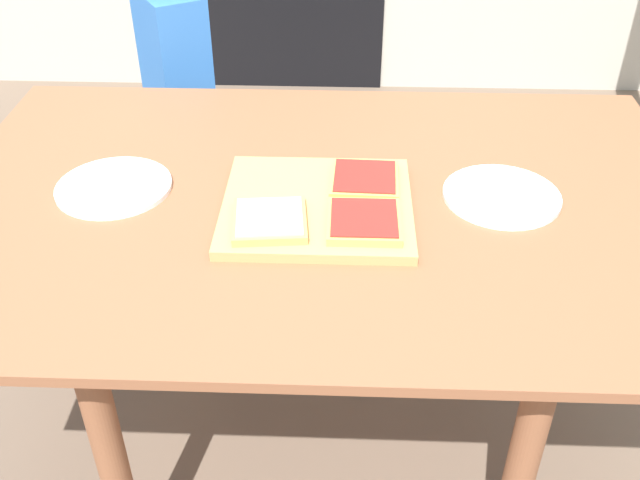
{
  "coord_description": "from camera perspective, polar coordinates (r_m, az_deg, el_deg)",
  "views": [
    {
      "loc": [
        0.04,
        -1.2,
        1.47
      ],
      "look_at": [
        -0.0,
        0.0,
        0.6
      ],
      "focal_mm": 40.86,
      "sensor_mm": 36.0,
      "label": 1
    }
  ],
  "objects": [
    {
      "name": "ground_plane",
      "position": [
        1.9,
        0.1,
        -14.85
      ],
      "size": [
        16.0,
        16.0,
        0.0
      ],
      "primitive_type": "plane",
      "color": "brown"
    },
    {
      "name": "dining_table",
      "position": [
        1.48,
        0.13,
        0.45
      ],
      "size": [
        1.5,
        0.99,
        0.7
      ],
      "color": "#925A3B",
      "rests_on": "ground"
    },
    {
      "name": "cutting_board",
      "position": [
        1.38,
        -0.22,
        2.68
      ],
      "size": [
        0.36,
        0.34,
        0.02
      ],
      "primitive_type": "cube",
      "color": "tan",
      "rests_on": "dining_table"
    },
    {
      "name": "pizza_slice_far_right",
      "position": [
        1.43,
        3.52,
        4.76
      ],
      "size": [
        0.14,
        0.14,
        0.02
      ],
      "color": "#E4B656",
      "rests_on": "cutting_board"
    },
    {
      "name": "pizza_slice_near_left",
      "position": [
        1.31,
        -3.97,
        1.57
      ],
      "size": [
        0.14,
        0.15,
        0.02
      ],
      "color": "#E4B656",
      "rests_on": "cutting_board"
    },
    {
      "name": "pizza_slice_near_right",
      "position": [
        1.3,
        3.47,
        1.5
      ],
      "size": [
        0.13,
        0.14,
        0.02
      ],
      "color": "#E4B656",
      "rests_on": "cutting_board"
    },
    {
      "name": "plate_white_left",
      "position": [
        1.5,
        -15.84,
        4.02
      ],
      "size": [
        0.23,
        0.23,
        0.01
      ],
      "primitive_type": "cylinder",
      "color": "white",
      "rests_on": "dining_table"
    },
    {
      "name": "plate_white_right",
      "position": [
        1.46,
        14.04,
        3.39
      ],
      "size": [
        0.23,
        0.23,
        0.01
      ],
      "primitive_type": "cylinder",
      "color": "white",
      "rests_on": "dining_table"
    },
    {
      "name": "child_left",
      "position": [
        2.16,
        -11.16,
        12.24
      ],
      "size": [
        0.24,
        0.28,
        1.06
      ],
      "color": "#274049",
      "rests_on": "ground"
    }
  ]
}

